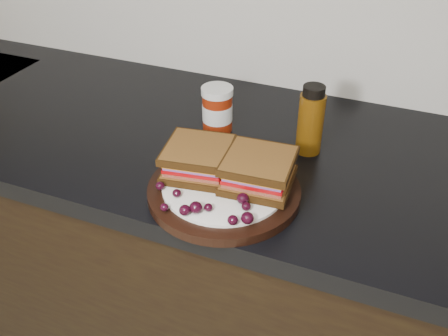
{
  "coord_description": "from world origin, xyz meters",
  "views": [
    {
      "loc": [
        0.21,
        0.85,
        1.46
      ],
      "look_at": [
        -0.07,
        1.52,
        0.96
      ],
      "focal_mm": 40.0,
      "sensor_mm": 36.0,
      "label": 1
    }
  ],
  "objects_px": {
    "plate": "(224,191)",
    "oil_bottle": "(311,120)",
    "condiment_jar": "(217,109)",
    "sandwich_left": "(198,159)"
  },
  "relations": [
    {
      "from": "plate",
      "to": "oil_bottle",
      "type": "relative_size",
      "value": 1.91
    },
    {
      "from": "condiment_jar",
      "to": "oil_bottle",
      "type": "distance_m",
      "value": 0.21
    },
    {
      "from": "sandwich_left",
      "to": "condiment_jar",
      "type": "xyz_separation_m",
      "value": [
        -0.04,
        0.2,
        -0.0
      ]
    },
    {
      "from": "condiment_jar",
      "to": "sandwich_left",
      "type": "bearing_deg",
      "value": -77.48
    },
    {
      "from": "oil_bottle",
      "to": "condiment_jar",
      "type": "bearing_deg",
      "value": 177.34
    },
    {
      "from": "sandwich_left",
      "to": "oil_bottle",
      "type": "bearing_deg",
      "value": 39.64
    },
    {
      "from": "plate",
      "to": "oil_bottle",
      "type": "distance_m",
      "value": 0.24
    },
    {
      "from": "oil_bottle",
      "to": "sandwich_left",
      "type": "bearing_deg",
      "value": -131.55
    },
    {
      "from": "sandwich_left",
      "to": "condiment_jar",
      "type": "bearing_deg",
      "value": 93.71
    },
    {
      "from": "plate",
      "to": "oil_bottle",
      "type": "height_order",
      "value": "oil_bottle"
    }
  ]
}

